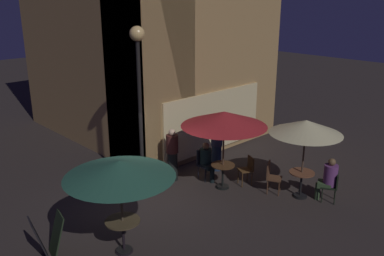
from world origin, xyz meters
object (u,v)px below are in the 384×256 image
at_px(patio_umbrella_0, 224,119).
at_px(patio_umbrella_1, 119,169).
at_px(menu_sandwich_board, 48,237).
at_px(cafe_chair_3, 271,175).
at_px(cafe_table_1, 123,228).
at_px(cafe_chair_0, 248,168).
at_px(cafe_chair_1, 204,161).
at_px(patron_seated_0, 207,159).
at_px(patio_umbrella_2, 306,127).
at_px(street_lamp_near_corner, 139,74).
at_px(cafe_table_0, 223,171).
at_px(patron_standing_3, 172,155).
at_px(cafe_table_2, 301,179).
at_px(cafe_chair_2, 333,184).
at_px(patron_seated_1, 329,177).
at_px(patron_standing_2, 217,145).

bearing_deg(patio_umbrella_0, patio_umbrella_1, -170.52).
bearing_deg(menu_sandwich_board, cafe_chair_3, -0.63).
xyz_separation_m(cafe_table_1, cafe_chair_0, (4.71, 0.31, -0.05)).
xyz_separation_m(cafe_chair_1, patron_seated_0, (-0.01, -0.15, 0.12)).
xyz_separation_m(patio_umbrella_2, patron_seated_0, (-1.12, 2.63, -1.39)).
xyz_separation_m(street_lamp_near_corner, menu_sandwich_board, (-3.22, -0.87, -3.05)).
bearing_deg(patron_seated_0, cafe_table_0, 0.00).
bearing_deg(patron_standing_3, cafe_chair_1, 50.04).
height_order(street_lamp_near_corner, menu_sandwich_board, street_lamp_near_corner).
height_order(menu_sandwich_board, cafe_table_2, menu_sandwich_board).
xyz_separation_m(patio_umbrella_2, cafe_chair_2, (0.39, -0.76, -1.55)).
relative_size(cafe_chair_1, cafe_chair_2, 1.12).
distance_m(cafe_table_0, patio_umbrella_2, 2.74).
relative_size(menu_sandwich_board, patio_umbrella_0, 0.39).
height_order(street_lamp_near_corner, patron_seated_1, street_lamp_near_corner).
xyz_separation_m(patio_umbrella_0, cafe_chair_1, (0.05, 0.85, -1.57)).
distance_m(cafe_table_0, cafe_table_2, 2.25).
distance_m(patron_seated_1, patron_standing_3, 4.58).
xyz_separation_m(cafe_chair_0, patron_seated_1, (0.77, -2.21, 0.18)).
height_order(menu_sandwich_board, patio_umbrella_0, patio_umbrella_0).
relative_size(cafe_chair_0, patron_standing_3, 0.53).
xyz_separation_m(cafe_chair_1, cafe_chair_3, (0.72, -2.03, -0.01)).
bearing_deg(menu_sandwich_board, patron_standing_3, 27.09).
height_order(cafe_table_2, patron_standing_2, patron_standing_2).
xyz_separation_m(patron_standing_2, patron_standing_3, (-1.55, 0.40, -0.02)).
distance_m(patio_umbrella_0, patron_seated_1, 3.29).
bearing_deg(patron_seated_0, patio_umbrella_1, -67.65).
height_order(menu_sandwich_board, patron_standing_3, patron_standing_3).
distance_m(cafe_table_2, patron_seated_0, 2.86).
relative_size(patron_standing_2, patron_standing_3, 1.02).
relative_size(cafe_chair_3, patron_seated_1, 0.73).
bearing_deg(menu_sandwich_board, cafe_chair_0, 6.82).
bearing_deg(cafe_chair_3, patron_seated_0, 173.71).
bearing_deg(patron_seated_1, cafe_chair_1, -4.26).
height_order(menu_sandwich_board, patron_seated_0, patron_seated_0).
relative_size(patio_umbrella_2, cafe_chair_3, 2.44).
bearing_deg(cafe_chair_2, patio_umbrella_0, 2.97).
bearing_deg(patron_seated_0, patio_umbrella_0, 0.00).
bearing_deg(cafe_table_0, menu_sandwich_board, 176.99).
distance_m(street_lamp_near_corner, cafe_table_2, 5.38).
distance_m(cafe_chair_0, cafe_chair_3, 0.82).
distance_m(cafe_table_0, patron_standing_3, 1.64).
bearing_deg(patio_umbrella_0, patron_standing_2, 51.31).
distance_m(cafe_chair_1, cafe_chair_2, 3.84).
bearing_deg(patio_umbrella_1, patron_standing_3, 32.79).
bearing_deg(cafe_table_0, patron_seated_0, 86.40).
relative_size(cafe_chair_0, patron_seated_1, 0.69).
bearing_deg(cafe_table_1, cafe_chair_1, 20.56).
bearing_deg(patio_umbrella_1, cafe_chair_3, -6.12).
relative_size(street_lamp_near_corner, cafe_chair_1, 4.96).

